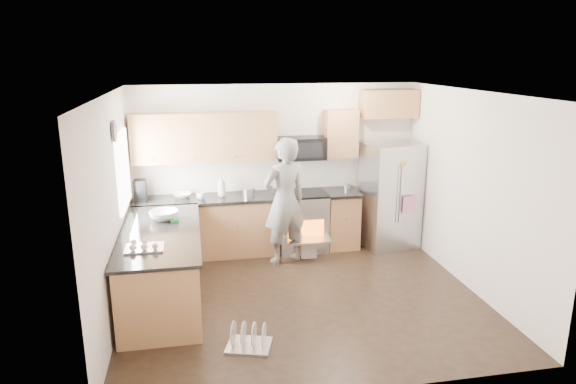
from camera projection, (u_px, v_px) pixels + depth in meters
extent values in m
plane|color=black|center=(302.00, 296.00, 6.65)|extent=(4.50, 4.50, 0.00)
cube|color=white|center=(277.00, 166.00, 8.21)|extent=(4.50, 0.04, 2.60)
cube|color=white|center=(353.00, 263.00, 4.41)|extent=(4.50, 0.04, 2.60)
cube|color=white|center=(113.00, 210.00, 5.91)|extent=(0.04, 4.00, 2.60)
cube|color=white|center=(471.00, 191.00, 6.71)|extent=(0.04, 4.00, 2.60)
cube|color=white|center=(304.00, 93.00, 5.97)|extent=(4.50, 4.00, 0.04)
cube|color=white|center=(123.00, 170.00, 6.79)|extent=(0.04, 1.00, 1.00)
cylinder|color=#F1DFC1|center=(350.00, 88.00, 7.18)|extent=(0.14, 0.14, 0.02)
cylinder|color=#474754|center=(114.00, 131.00, 6.12)|extent=(0.03, 0.26, 0.26)
cube|color=#B47048|center=(209.00, 228.00, 7.95)|extent=(2.15, 0.60, 0.87)
cube|color=black|center=(207.00, 199.00, 7.81)|extent=(2.19, 0.64, 0.04)
cube|color=#B47048|center=(341.00, 220.00, 8.33)|extent=(0.50, 0.60, 0.87)
cube|color=black|center=(342.00, 192.00, 8.20)|extent=(0.54, 0.64, 0.04)
cube|color=#B47048|center=(205.00, 137.00, 7.71)|extent=(2.16, 0.33, 0.74)
cube|color=#B47048|center=(340.00, 133.00, 8.09)|extent=(0.50, 0.33, 0.74)
cube|color=#B47048|center=(389.00, 104.00, 8.12)|extent=(0.90, 0.33, 0.44)
imported|color=white|center=(182.00, 195.00, 7.82)|extent=(0.27, 0.27, 0.07)
imported|color=silver|center=(222.00, 186.00, 7.86)|extent=(0.12, 0.12, 0.32)
imported|color=silver|center=(201.00, 196.00, 7.72)|extent=(0.13, 0.13, 0.10)
cylinder|color=#B7B7BC|center=(249.00, 192.00, 7.87)|extent=(0.20, 0.20, 0.13)
cube|color=black|center=(140.00, 191.00, 7.57)|extent=(0.17, 0.21, 0.33)
cylinder|color=#B7B7BC|center=(347.00, 186.00, 8.35)|extent=(0.10, 0.10, 0.08)
cube|color=#B47048|center=(163.00, 268.00, 6.46)|extent=(0.90, 2.30, 0.87)
cube|color=black|center=(160.00, 233.00, 6.34)|extent=(0.96, 2.36, 0.04)
imported|color=white|center=(164.00, 215.00, 6.76)|extent=(0.38, 0.38, 0.12)
cube|color=green|center=(175.00, 221.00, 6.68)|extent=(0.11, 0.07, 0.03)
cube|color=#B7B7BC|center=(144.00, 245.00, 5.74)|extent=(0.43, 0.32, 0.09)
cube|color=#B7B7BC|center=(302.00, 222.00, 8.19)|extent=(0.76, 0.62, 0.90)
cube|color=black|center=(302.00, 194.00, 8.07)|extent=(0.76, 0.60, 0.03)
cube|color=orange|center=(306.00, 231.00, 7.90)|extent=(0.56, 0.02, 0.34)
cube|color=#B7B7BC|center=(308.00, 240.00, 7.77)|extent=(0.70, 0.34, 0.03)
cube|color=silver|center=(309.00, 250.00, 7.75)|extent=(0.24, 0.03, 0.28)
cube|color=black|center=(301.00, 148.00, 8.00)|extent=(0.76, 0.40, 0.34)
cube|color=#B7B7BC|center=(390.00, 196.00, 8.21)|extent=(0.93, 0.78, 1.69)
cylinder|color=#B7B7BC|center=(397.00, 194.00, 7.86)|extent=(0.02, 0.02, 0.92)
cylinder|color=#B7B7BC|center=(401.00, 194.00, 7.87)|extent=(0.02, 0.02, 0.92)
cube|color=pink|center=(409.00, 205.00, 7.95)|extent=(0.22, 0.04, 0.28)
cube|color=#829DD1|center=(389.00, 177.00, 7.77)|extent=(0.16, 0.03, 0.20)
imported|color=gray|center=(285.00, 201.00, 7.54)|extent=(0.80, 0.65, 1.89)
cube|color=#B7B7BC|center=(249.00, 346.00, 5.50)|extent=(0.55, 0.49, 0.03)
cylinder|color=silver|center=(233.00, 333.00, 5.48)|extent=(0.09, 0.25, 0.26)
cylinder|color=silver|center=(243.00, 333.00, 5.47)|extent=(0.09, 0.25, 0.26)
cylinder|color=silver|center=(254.00, 334.00, 5.45)|extent=(0.09, 0.25, 0.26)
cylinder|color=silver|center=(264.00, 335.00, 5.44)|extent=(0.09, 0.25, 0.26)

